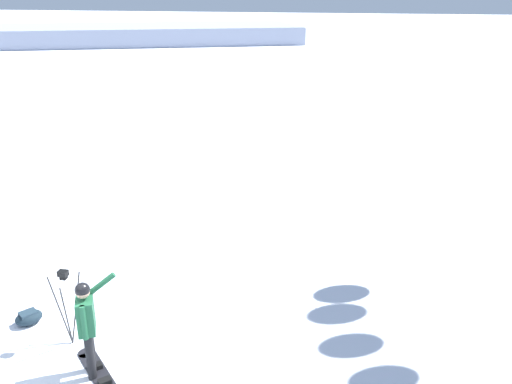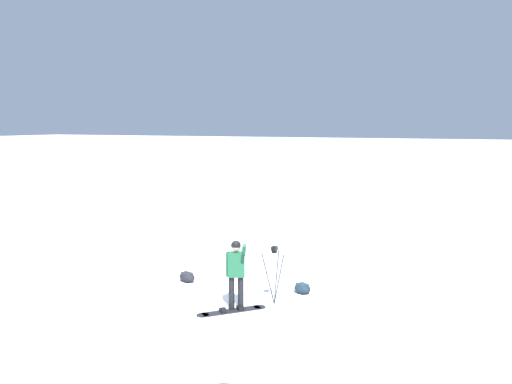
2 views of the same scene
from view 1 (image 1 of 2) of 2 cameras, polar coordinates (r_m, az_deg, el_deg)
name	(u,v)px [view 1 (image 1 of 2)]	position (r m, az deg, el deg)	size (l,w,h in m)	color
snowboarder	(87,320)	(9.23, -17.37, -12.71)	(0.68, 0.60, 1.73)	black
snowboard	(100,376)	(9.71, -16.05, -18.07)	(1.28, 1.38, 0.10)	black
camera_tripod	(65,292)	(10.09, -19.42, -9.93)	(0.62, 0.46, 1.47)	#262628
gear_bag_small	(29,317)	(11.37, -22.79, -12.05)	(0.63, 0.60, 0.25)	#192833
distant_ridge	(130,34)	(69.08, -13.16, 15.87)	(30.11, 42.02, 1.97)	#9BA4BC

